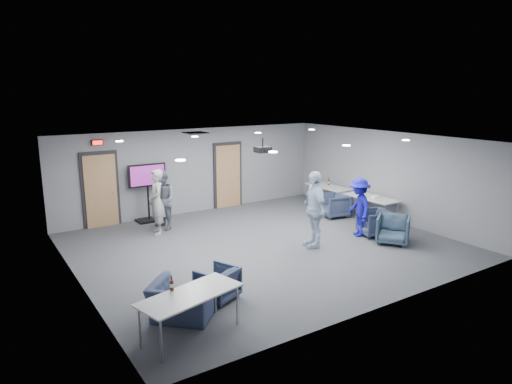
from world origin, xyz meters
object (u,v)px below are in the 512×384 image
person_c (314,209)px  chair_right_a (334,205)px  person_a (157,202)px  bottle_right (329,182)px  person_d (359,207)px  bottle_front (172,285)px  projector (263,149)px  chair_front_b (182,300)px  chair_front_a (217,283)px  chair_right_b (374,223)px  chair_right_c (393,230)px  table_right_b (371,199)px  table_front_left (190,296)px  person_b (162,200)px  tv_stand (148,189)px  table_right_a (329,188)px

person_c → chair_right_a: size_ratio=2.44×
person_a → bottle_right: (6.03, -0.24, -0.07)m
person_d → chair_right_a: (0.75, 1.78, -0.44)m
bottle_front → projector: 5.27m
chair_front_b → chair_front_a: bearing=-114.0°
chair_front_b → person_a: bearing=-61.9°
chair_right_b → chair_right_c: 0.73m
person_c → table_right_b: size_ratio=1.12×
chair_right_b → chair_right_c: (-0.09, -0.72, 0.01)m
chair_right_c → bottle_front: bearing=-116.7°
person_d → chair_right_b: size_ratio=2.05×
person_a → chair_right_c: size_ratio=2.22×
chair_front_b → table_front_left: table_front_left is taller
table_right_b → table_front_left: bearing=112.9°
person_b → chair_right_a: bearing=65.2°
chair_right_c → tv_stand: size_ratio=0.46×
person_c → tv_stand: bearing=-131.6°
person_d → chair_right_a: 1.98m
chair_front_b → bottle_front: bottle_front is taller
chair_right_b → chair_front_b: bearing=-57.7°
person_a → table_right_a: bearing=98.7°
chair_right_a → tv_stand: size_ratio=0.45×
table_right_b → bottle_front: bottle_front is taller
person_b → bottle_right: bearing=78.5°
person_b → chair_right_a: (4.98, -1.67, -0.49)m
chair_right_a → chair_front_a: bearing=-49.9°
chair_right_c → chair_front_a: (-5.35, -0.38, -0.05)m
person_d → table_front_left: size_ratio=0.87×
chair_right_c → bottle_front: (-6.53, -1.05, 0.46)m
chair_right_c → person_b: bearing=-169.9°
chair_front_b → tv_stand: (1.64, 6.15, 0.66)m
chair_right_a → bottle_front: (-6.98, -3.78, 0.46)m
table_right_b → tv_stand: tv_stand is taller
person_d → person_c: bearing=-65.7°
person_d → chair_front_b: 6.17m
person_c → table_right_b: (2.97, 0.87, -0.29)m
person_c → table_right_b: person_c is taller
person_b → chair_front_a: size_ratio=2.46×
person_c → tv_stand: person_c is taller
table_right_b → bottle_right: (0.13, 2.05, 0.14)m
person_d → table_right_a: person_d is taller
person_b → chair_right_b: size_ratio=2.18×
table_right_b → tv_stand: bearing=57.5°
person_d → table_right_a: 3.10m
tv_stand → chair_front_a: bearing=-97.6°
person_d → bottle_right: person_d is taller
chair_front_b → chair_right_b: bearing=-122.6°
person_d → tv_stand: tv_stand is taller
bottle_right → tv_stand: size_ratio=0.15×
person_a → person_c: bearing=55.3°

